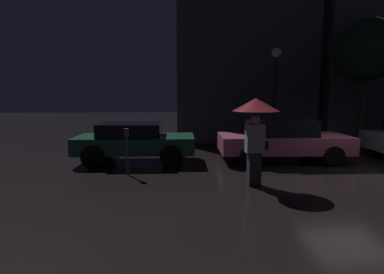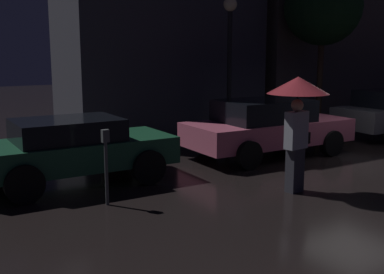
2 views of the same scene
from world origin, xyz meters
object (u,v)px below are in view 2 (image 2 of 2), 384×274
at_px(parked_car_pink, 267,126).
at_px(street_lamp_near, 230,44).
at_px(parking_meter, 106,159).
at_px(pedestrian_with_umbrella, 298,100).
at_px(parked_car_green, 74,148).

distance_m(parked_car_pink, street_lamp_near, 3.13).
bearing_deg(parking_meter, pedestrian_with_umbrella, -18.36).
bearing_deg(pedestrian_with_umbrella, parking_meter, 153.99).
bearing_deg(parked_car_pink, pedestrian_with_umbrella, -119.42).
distance_m(parked_car_green, street_lamp_near, 6.32).
bearing_deg(pedestrian_with_umbrella, parked_car_pink, 51.68).
height_order(pedestrian_with_umbrella, street_lamp_near, street_lamp_near).
height_order(parked_car_green, pedestrian_with_umbrella, pedestrian_with_umbrella).
distance_m(pedestrian_with_umbrella, street_lamp_near, 5.59).
bearing_deg(parking_meter, parked_car_green, 91.20).
xyz_separation_m(parked_car_pink, pedestrian_with_umbrella, (-1.65, -2.78, 1.00)).
distance_m(parked_car_pink, pedestrian_with_umbrella, 3.39).
distance_m(pedestrian_with_umbrella, parking_meter, 3.68).
distance_m(parked_car_green, pedestrian_with_umbrella, 4.54).
xyz_separation_m(parked_car_green, parking_meter, (0.04, -1.68, 0.10)).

